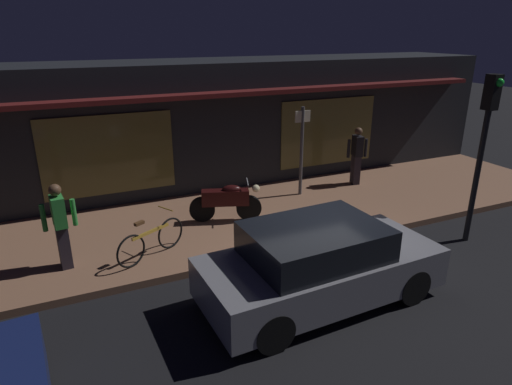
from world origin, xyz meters
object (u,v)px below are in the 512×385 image
Objects in this scene: sign_post at (302,146)px; traffic_light_pole at (485,131)px; motorcycle at (227,201)px; person_bystander at (357,155)px; bicycle_parked at (151,241)px; parked_car_far at (319,264)px; person_photographer at (60,225)px.

traffic_light_pole is (2.12, -3.75, 0.97)m from sign_post.
person_bystander reaches higher than motorcycle.
person_bystander is (6.39, 2.05, 0.52)m from bicycle_parked.
sign_post is 4.95m from parked_car_far.
motorcycle is 2.75m from sign_post.
sign_post is at bearing 119.54° from traffic_light_pole.
sign_post is at bearing 63.94° from parked_car_far.
sign_post is at bearing 23.38° from bicycle_parked.
motorcycle is 0.46× the size of traffic_light_pole.
motorcycle is 3.69m from person_photographer.
parked_car_far is at bearing -171.42° from traffic_light_pole.
bicycle_parked is 0.61× the size of sign_post.
person_photographer is 6.29m from sign_post.
person_bystander is at bearing 12.50° from motorcycle.
bicycle_parked is 1.68m from person_photographer.
person_photographer and person_bystander have the same top height.
person_bystander is (4.38, 0.97, 0.38)m from motorcycle.
traffic_light_pole is at bearing -60.46° from sign_post.
motorcycle is 4.51m from person_bystander.
bicycle_parked is 3.39m from parked_car_far.
parked_car_far is at bearing -35.11° from person_photographer.
motorcycle is 0.39× the size of parked_car_far.
parked_car_far is (2.33, -2.46, 0.20)m from bicycle_parked.
person_photographer is 0.70× the size of sign_post.
bicycle_parked is at bearing -151.65° from motorcycle.
traffic_light_pole is (4.59, -2.89, 1.83)m from motorcycle.
parked_car_far is at bearing -116.06° from sign_post.
sign_post is at bearing 19.03° from motorcycle.
person_photographer is at bearing 169.70° from bicycle_parked.
motorcycle reaches higher than bicycle_parked.
motorcycle is 1.12× the size of bicycle_parked.
bicycle_parked is at bearing -10.30° from person_photographer.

